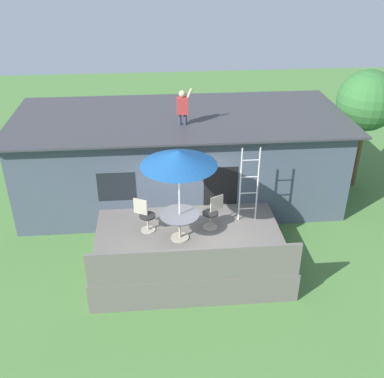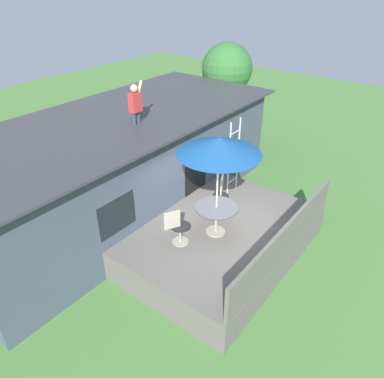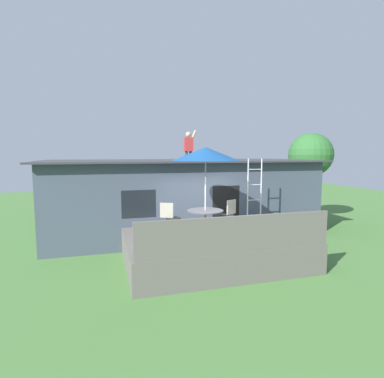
% 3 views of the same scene
% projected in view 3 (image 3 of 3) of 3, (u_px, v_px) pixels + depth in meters
% --- Properties ---
extents(ground_plane, '(40.00, 40.00, 0.00)m').
position_uv_depth(ground_plane, '(213.00, 261.00, 9.13)').
color(ground_plane, '#477538').
extents(house, '(10.50, 4.50, 2.91)m').
position_uv_depth(house, '(182.00, 196.00, 12.40)').
color(house, '#424C5B').
rests_on(house, ground).
extents(deck, '(5.03, 3.58, 0.80)m').
position_uv_depth(deck, '(213.00, 248.00, 9.09)').
color(deck, '#605B56').
rests_on(deck, ground).
extents(deck_railing, '(4.93, 0.08, 0.90)m').
position_uv_depth(deck_railing, '(238.00, 235.00, 7.33)').
color(deck_railing, '#605B56').
rests_on(deck_railing, deck).
extents(patio_table, '(1.04, 1.04, 0.74)m').
position_uv_depth(patio_table, '(205.00, 216.00, 8.90)').
color(patio_table, '#A59E8C').
rests_on(patio_table, deck).
extents(patio_umbrella, '(1.90, 1.90, 2.54)m').
position_uv_depth(patio_umbrella, '(206.00, 154.00, 8.70)').
color(patio_umbrella, silver).
rests_on(patio_umbrella, deck).
extents(step_ladder, '(0.52, 0.04, 2.20)m').
position_uv_depth(step_ladder, '(254.00, 192.00, 10.10)').
color(step_ladder, silver).
rests_on(step_ladder, deck).
extents(person_figure, '(0.47, 0.20, 1.11)m').
position_uv_depth(person_figure, '(189.00, 144.00, 11.43)').
color(person_figure, '#33384C').
rests_on(person_figure, house).
extents(patio_chair_left, '(0.58, 0.44, 0.92)m').
position_uv_depth(patio_chair_left, '(171.00, 219.00, 9.12)').
color(patio_chair_left, '#A59E8C').
rests_on(patio_chair_left, deck).
extents(patio_chair_right, '(0.59, 0.44, 0.92)m').
position_uv_depth(patio_chair_right, '(229.00, 215.00, 9.63)').
color(patio_chair_right, '#A59E8C').
rests_on(patio_chair_right, deck).
extents(backyard_tree, '(2.00, 2.00, 4.11)m').
position_uv_depth(backyard_tree, '(311.00, 156.00, 14.28)').
color(backyard_tree, brown).
rests_on(backyard_tree, ground).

